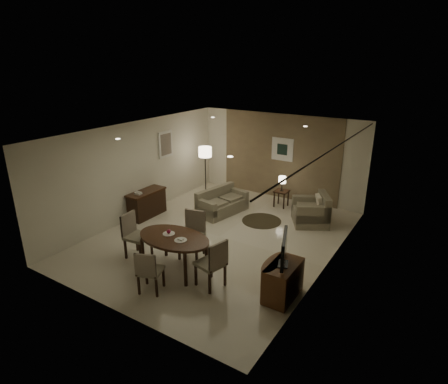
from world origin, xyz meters
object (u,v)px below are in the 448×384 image
Objects in this scene: chair_far at (191,236)px; chair_left at (138,236)px; side_table at (281,199)px; floor_lamp at (205,172)px; tv_cabinet at (283,281)px; dining_table at (175,253)px; chair_right at (210,263)px; sofa at (222,201)px; armchair at (311,209)px; console_desk at (147,204)px; chair_near at (151,270)px.

chair_far is 1.03× the size of chair_left.
floor_lamp reaches higher than side_table.
dining_table is (-2.35, -0.34, 0.04)m from tv_cabinet.
chair_right reaches higher than sofa.
chair_left reaches higher than tv_cabinet.
chair_left is at bearing -174.34° from tv_cabinet.
tv_cabinet is 0.95× the size of armchair.
chair_far reaches higher than tv_cabinet.
sofa is 1.59× the size of armchair.
side_table is (2.95, 2.74, -0.12)m from console_desk.
armchair is (1.60, 3.85, 0.03)m from dining_table.
chair_left is 2.05m from chair_right.
dining_table is at bearing -171.86° from tv_cabinet.
console_desk reaches higher than sofa.
chair_far reaches higher than chair_left.
chair_right is at bearing -158.91° from chair_near.
floor_lamp is (-1.02, 4.12, 0.31)m from chair_left.
sofa is at bearing 38.52° from console_desk.
chair_far is (2.50, -1.20, 0.15)m from console_desk.
side_table is 2.60m from floor_lamp.
chair_near is 5.43m from floor_lamp.
armchair is at bearing -41.57° from chair_left.
chair_near is 1.77× the size of side_table.
console_desk is 2.17m from sofa.
dining_table is at bearing -154.26° from sofa.
sofa is (0.23, 3.19, -0.16)m from chair_left.
dining_table is at bearing -103.14° from chair_near.
console_desk is at bearing 31.78° from chair_left.
tv_cabinet is 0.88× the size of chair_right.
console_desk is at bearing 144.15° from dining_table.
dining_table is 3.30m from sofa.
armchair reaches higher than tv_cabinet.
console_desk is 5.11m from tv_cabinet.
dining_table is 1.74× the size of armchair.
armchair is at bearing 49.97° from chair_far.
chair_near is at bearing -97.81° from chair_far.
chair_near is at bearing -47.91° from armchair.
tv_cabinet is at bearing -20.31° from chair_far.
chair_far is (-0.04, 0.64, 0.14)m from dining_table.
tv_cabinet is 4.66m from side_table.
side_table is (0.45, 3.94, -0.27)m from chair_far.
chair_right is at bearing -39.19° from armchair.
floor_lamp is (0.45, 2.28, 0.45)m from console_desk.
tv_cabinet is 0.85× the size of chair_far.
sofa is 0.92× the size of floor_lamp.
chair_left is at bearing -173.10° from sofa.
chair_far is 1.11× the size of armchair.
floor_lamp reaches higher than sofa.
chair_near is at bearing -45.42° from console_desk.
armchair is at bearing -175.49° from chair_right.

